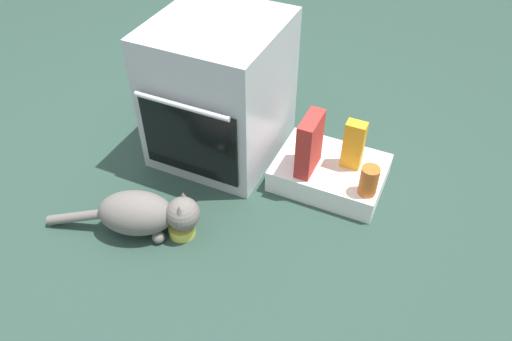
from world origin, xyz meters
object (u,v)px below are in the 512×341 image
food_bowl (182,229)px  pantry_cabinet (330,173)px  oven (220,91)px  juice_carton (354,145)px  cat (144,213)px  cereal_box (309,144)px  sauce_jar (369,181)px

food_bowl → pantry_cabinet: bearing=50.5°
oven → juice_carton: bearing=0.3°
cat → juice_carton: bearing=23.3°
cereal_box → sauce_jar: bearing=-8.7°
oven → food_bowl: 0.69m
juice_carton → cereal_box: bearing=-150.0°
juice_carton → cereal_box: size_ratio=0.86×
cat → sauce_jar: sauce_jar is taller
juice_carton → cereal_box: cereal_box is taller
cereal_box → sauce_jar: 0.30m
juice_carton → cat: bearing=-137.0°
juice_carton → sauce_jar: size_ratio=1.71×
cat → sauce_jar: size_ratio=4.67×
pantry_cabinet → juice_carton: (0.08, 0.03, 0.18)m
cat → cereal_box: 0.78m
oven → sauce_jar: bearing=-10.2°
pantry_cabinet → food_bowl: size_ratio=4.41×
cereal_box → sauce_jar: cereal_box is taller
pantry_cabinet → cereal_box: 0.23m
oven → juice_carton: 0.68m
pantry_cabinet → sauce_jar: 0.27m
pantry_cabinet → juice_carton: 0.20m
cat → oven: bearing=67.7°
oven → cat: oven is taller
oven → cat: (-0.03, -0.65, -0.23)m
oven → cat: 0.69m
food_bowl → juice_carton: (0.56, 0.60, 0.21)m
oven → food_bowl: size_ratio=5.98×
food_bowl → juice_carton: bearing=47.2°
pantry_cabinet → oven: bearing=177.5°
food_bowl → sauce_jar: (0.67, 0.46, 0.16)m
cereal_box → sauce_jar: size_ratio=2.00×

